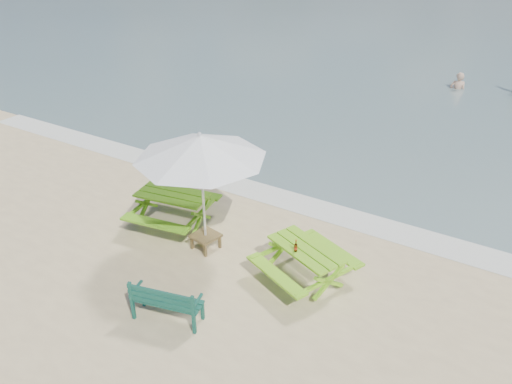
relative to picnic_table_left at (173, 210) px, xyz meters
The scene contains 8 objects.
foam_strip 2.73m from the picnic_table_left, 61.73° to the left, with size 22.00×0.90×0.01m, color silver.
picnic_table_left is the anchor object (origin of this frame).
picnic_table_right 3.57m from the picnic_table_left, ahead, with size 2.11×2.21×0.75m.
park_bench 3.23m from the picnic_table_left, 52.28° to the right, with size 1.34×0.72×0.79m.
side_table 1.33m from the picnic_table_left, 19.00° to the right, with size 0.63×0.63×0.35m.
patio_umbrella 2.42m from the picnic_table_left, 19.00° to the right, with size 3.14×3.14×2.66m.
beer_bottle 3.49m from the picnic_table_left, ahead, with size 0.07×0.07×0.25m.
swimmer 15.03m from the picnic_table_left, 76.90° to the left, with size 0.74×0.57×1.82m.
Camera 1 is at (5.60, -5.33, 6.36)m, focal length 35.00 mm.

